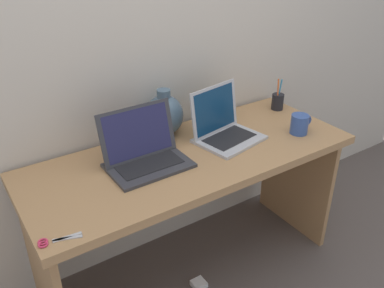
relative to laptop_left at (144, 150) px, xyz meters
The scene contains 10 objects.
ground_plane 0.83m from the laptop_left, 12.03° to the right, with size 6.00×6.00×0.00m, color #564C47.
back_wall 0.55m from the laptop_left, 53.32° to the left, with size 4.40×0.04×2.40m, color beige.
desk 0.32m from the laptop_left, 12.03° to the right, with size 1.57×0.62×0.74m.
laptop_left is the anchor object (origin of this frame).
laptop_right 0.44m from the laptop_left, ahead, with size 0.35×0.30×0.25m.
green_vase 0.30m from the laptop_left, 41.90° to the left, with size 0.19×0.19×0.24m.
coffee_mug 0.81m from the laptop_left, 12.23° to the right, with size 0.13×0.09×0.10m.
pen_cup 0.92m from the laptop_left, ahead, with size 0.07×0.07×0.19m.
scissors 0.58m from the laptop_left, 150.19° to the right, with size 0.15×0.07×0.01m.
power_brick 0.83m from the laptop_left, 40.79° to the right, with size 0.07×0.07×0.03m, color white.
Camera 1 is at (-0.93, -1.40, 1.69)m, focal length 38.81 mm.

